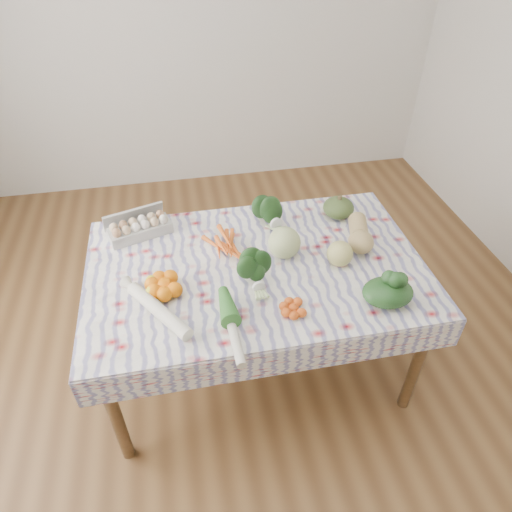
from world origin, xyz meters
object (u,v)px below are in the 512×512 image
Objects in this scene: dining_table at (256,277)px; cabbage at (284,243)px; egg_carton at (140,229)px; butternut_squash at (360,232)px; grapefruit at (340,254)px; kabocha_squash at (338,208)px.

cabbage is at bearing 17.38° from dining_table.
egg_carton is 1.16m from butternut_squash.
egg_carton is 1.05m from grapefruit.
cabbage is 0.59× the size of butternut_squash.
kabocha_squash is (1.09, -0.03, 0.01)m from egg_carton.
dining_table is 5.83× the size of butternut_squash.
grapefruit is (0.40, -0.07, 0.15)m from dining_table.
egg_carton is 1.90× the size of kabocha_squash.
butternut_squash is at bearing 7.96° from dining_table.
egg_carton is 2.02× the size of cabbage.
cabbage is 1.27× the size of grapefruit.
egg_carton is at bearing 147.24° from dining_table.
butternut_squash reaches higher than dining_table.
grapefruit reaches higher than dining_table.
butternut_squash is at bearing 42.63° from grapefruit.
dining_table is 9.24× the size of kabocha_squash.
egg_carton is 1.09m from kabocha_squash.
dining_table is 9.82× the size of cabbage.
cabbage is at bearing 155.27° from grapefruit.
dining_table is at bearing 170.45° from grapefruit.
butternut_squash is (0.41, 0.03, -0.02)m from cabbage.
egg_carton is at bearing 156.07° from grapefruit.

